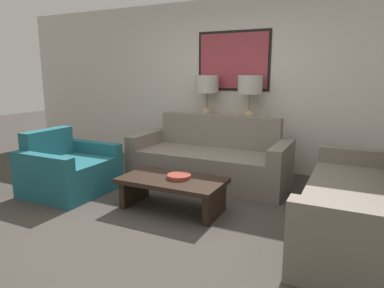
{
  "coord_description": "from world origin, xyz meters",
  "views": [
    {
      "loc": [
        1.84,
        -2.91,
        1.51
      ],
      "look_at": [
        0.01,
        0.82,
        0.65
      ],
      "focal_mm": 32.0,
      "sensor_mm": 36.0,
      "label": 1
    }
  ],
  "objects_px": {
    "decorative_bowl": "(179,176)",
    "coffee_table": "(172,186)",
    "couch_by_side": "(364,205)",
    "table_lamp_left": "(207,89)",
    "table_lamp_right": "(250,90)",
    "console_table": "(227,146)",
    "couch_by_back_wall": "(210,160)",
    "armchair_near_back_wall": "(68,171)"
  },
  "relations": [
    {
      "from": "decorative_bowl",
      "to": "coffee_table",
      "type": "bearing_deg",
      "value": -152.08
    },
    {
      "from": "couch_by_side",
      "to": "decorative_bowl",
      "type": "distance_m",
      "value": 1.86
    },
    {
      "from": "couch_by_side",
      "to": "coffee_table",
      "type": "distance_m",
      "value": 1.93
    },
    {
      "from": "table_lamp_left",
      "to": "table_lamp_right",
      "type": "relative_size",
      "value": 1.0
    },
    {
      "from": "console_table",
      "to": "table_lamp_right",
      "type": "xyz_separation_m",
      "value": [
        0.35,
        0.0,
        0.89
      ]
    },
    {
      "from": "table_lamp_right",
      "to": "decorative_bowl",
      "type": "xyz_separation_m",
      "value": [
        -0.24,
        -1.78,
        -0.89
      ]
    },
    {
      "from": "table_lamp_right",
      "to": "couch_by_back_wall",
      "type": "height_order",
      "value": "table_lamp_right"
    },
    {
      "from": "table_lamp_right",
      "to": "couch_by_side",
      "type": "bearing_deg",
      "value": -44.68
    },
    {
      "from": "console_table",
      "to": "couch_by_side",
      "type": "xyz_separation_m",
      "value": [
        1.95,
        -1.59,
        -0.08
      ]
    },
    {
      "from": "console_table",
      "to": "table_lamp_right",
      "type": "relative_size",
      "value": 1.74
    },
    {
      "from": "table_lamp_right",
      "to": "couch_by_side",
      "type": "height_order",
      "value": "table_lamp_right"
    },
    {
      "from": "console_table",
      "to": "decorative_bowl",
      "type": "bearing_deg",
      "value": -86.64
    },
    {
      "from": "coffee_table",
      "to": "couch_by_side",
      "type": "bearing_deg",
      "value": 6.89
    },
    {
      "from": "table_lamp_right",
      "to": "coffee_table",
      "type": "relative_size",
      "value": 0.62
    },
    {
      "from": "coffee_table",
      "to": "armchair_near_back_wall",
      "type": "relative_size",
      "value": 1.17
    },
    {
      "from": "table_lamp_left",
      "to": "coffee_table",
      "type": "distance_m",
      "value": 2.11
    },
    {
      "from": "couch_by_back_wall",
      "to": "armchair_near_back_wall",
      "type": "height_order",
      "value": "couch_by_back_wall"
    },
    {
      "from": "console_table",
      "to": "couch_by_side",
      "type": "bearing_deg",
      "value": -39.09
    },
    {
      "from": "coffee_table",
      "to": "table_lamp_left",
      "type": "bearing_deg",
      "value": 101.98
    },
    {
      "from": "console_table",
      "to": "table_lamp_right",
      "type": "height_order",
      "value": "table_lamp_right"
    },
    {
      "from": "console_table",
      "to": "armchair_near_back_wall",
      "type": "distance_m",
      "value": 2.39
    },
    {
      "from": "couch_by_back_wall",
      "to": "coffee_table",
      "type": "xyz_separation_m",
      "value": [
        0.04,
        -1.16,
        -0.03
      ]
    },
    {
      "from": "table_lamp_right",
      "to": "table_lamp_left",
      "type": "bearing_deg",
      "value": 180.0
    },
    {
      "from": "couch_by_back_wall",
      "to": "armchair_near_back_wall",
      "type": "bearing_deg",
      "value": -140.17
    },
    {
      "from": "couch_by_back_wall",
      "to": "decorative_bowl",
      "type": "bearing_deg",
      "value": -84.67
    },
    {
      "from": "console_table",
      "to": "armchair_near_back_wall",
      "type": "relative_size",
      "value": 1.26
    },
    {
      "from": "couch_by_side",
      "to": "couch_by_back_wall",
      "type": "bearing_deg",
      "value": 154.64
    },
    {
      "from": "console_table",
      "to": "coffee_table",
      "type": "xyz_separation_m",
      "value": [
        0.04,
        -1.82,
        -0.11
      ]
    },
    {
      "from": "couch_by_side",
      "to": "armchair_near_back_wall",
      "type": "bearing_deg",
      "value": -175.05
    },
    {
      "from": "couch_by_back_wall",
      "to": "armchair_near_back_wall",
      "type": "xyz_separation_m",
      "value": [
        -1.47,
        -1.22,
        -0.03
      ]
    },
    {
      "from": "console_table",
      "to": "couch_by_side",
      "type": "distance_m",
      "value": 2.52
    },
    {
      "from": "couch_by_side",
      "to": "table_lamp_left",
      "type": "bearing_deg",
      "value": 145.42
    },
    {
      "from": "table_lamp_left",
      "to": "decorative_bowl",
      "type": "relative_size",
      "value": 2.69
    },
    {
      "from": "couch_by_side",
      "to": "decorative_bowl",
      "type": "xyz_separation_m",
      "value": [
        -1.85,
        -0.2,
        0.08
      ]
    },
    {
      "from": "console_table",
      "to": "armchair_near_back_wall",
      "type": "xyz_separation_m",
      "value": [
        -1.47,
        -1.88,
        -0.1
      ]
    },
    {
      "from": "coffee_table",
      "to": "armchair_near_back_wall",
      "type": "distance_m",
      "value": 1.5
    },
    {
      "from": "decorative_bowl",
      "to": "table_lamp_left",
      "type": "bearing_deg",
      "value": 104.27
    },
    {
      "from": "table_lamp_left",
      "to": "console_table",
      "type": "bearing_deg",
      "value": 0.0
    },
    {
      "from": "table_lamp_right",
      "to": "couch_by_back_wall",
      "type": "distance_m",
      "value": 1.22
    },
    {
      "from": "couch_by_back_wall",
      "to": "couch_by_side",
      "type": "relative_size",
      "value": 1.0
    },
    {
      "from": "table_lamp_left",
      "to": "armchair_near_back_wall",
      "type": "bearing_deg",
      "value": -120.66
    },
    {
      "from": "couch_by_side",
      "to": "decorative_bowl",
      "type": "bearing_deg",
      "value": -173.96
    }
  ]
}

